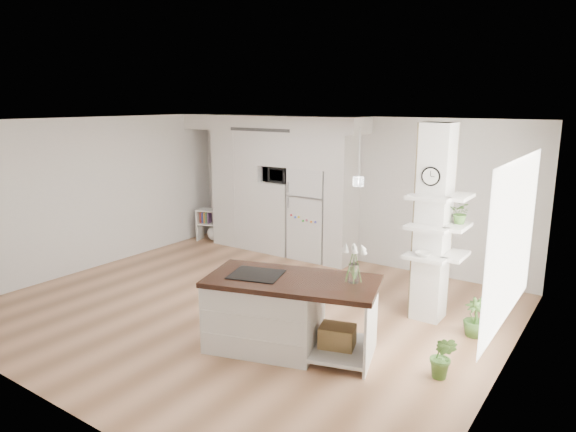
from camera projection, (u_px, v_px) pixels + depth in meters
The scene contains 14 objects.
floor at pixel (246, 308), 7.52m from camera, with size 7.00×6.00×0.01m, color tan.
room at pixel (244, 183), 7.12m from camera, with size 7.04×6.04×2.72m.
cabinet_wall at pixel (273, 177), 10.14m from camera, with size 4.00×0.71×2.70m.
refrigerator at pixel (313, 213), 9.78m from camera, with size 0.78×0.69×1.75m.
column at pixel (437, 225), 6.82m from camera, with size 0.69×0.90×2.70m.
window at pixel (513, 241), 5.51m from camera, with size 2.40×2.40×0.00m, color white.
pendant_light at pixel (360, 172), 6.24m from camera, with size 0.12×0.12×0.10m, color white.
kitchen_island at pixel (274, 311), 6.23m from camera, with size 2.22×1.51×1.48m.
bookshelf at pixel (212, 227), 11.12m from camera, with size 0.65×0.49×0.69m.
floor_plant_a at pixel (443, 357), 5.56m from camera, with size 0.28×0.23×0.52m, color #406C2B.
floor_plant_b at pixel (475, 318), 6.58m from camera, with size 0.29×0.29×0.51m, color #406C2B.
microwave at pixel (279, 175), 10.00m from camera, with size 0.54×0.37×0.30m, color #2D2D2D.
shelf_plant at pixel (461, 213), 6.78m from camera, with size 0.27×0.23×0.30m, color #406C2B.
decor_bowl at pixel (424, 254), 6.75m from camera, with size 0.22×0.22×0.05m, color white.
Camera 1 is at (4.50, -5.45, 2.97)m, focal length 32.00 mm.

